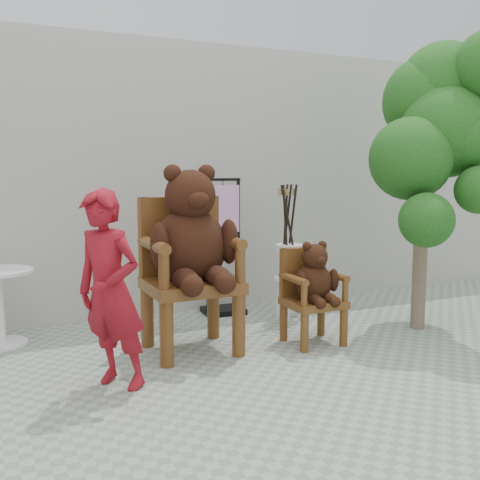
{
  "coord_description": "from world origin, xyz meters",
  "views": [
    {
      "loc": [
        -2.34,
        -3.33,
        1.6
      ],
      "look_at": [
        -0.14,
        1.41,
        0.95
      ],
      "focal_mm": 42.0,
      "sensor_mm": 36.0,
      "label": 1
    }
  ],
  "objects_px": {
    "chair_small": "(313,284)",
    "tree": "(440,121)",
    "person": "(111,292)",
    "stool_bucket": "(289,260)",
    "display_stand": "(223,262)",
    "cafe_table": "(0,298)",
    "chair_big": "(190,247)"
  },
  "relations": [
    {
      "from": "chair_small",
      "to": "person",
      "type": "distance_m",
      "value": 1.97
    },
    {
      "from": "cafe_table",
      "to": "stool_bucket",
      "type": "distance_m",
      "value": 2.88
    },
    {
      "from": "chair_small",
      "to": "tree",
      "type": "xyz_separation_m",
      "value": [
        1.44,
        -0.02,
        1.53
      ]
    },
    {
      "from": "chair_small",
      "to": "display_stand",
      "type": "height_order",
      "value": "display_stand"
    },
    {
      "from": "chair_big",
      "to": "display_stand",
      "type": "height_order",
      "value": "chair_big"
    },
    {
      "from": "person",
      "to": "tree",
      "type": "distance_m",
      "value": 3.65
    },
    {
      "from": "chair_small",
      "to": "display_stand",
      "type": "distance_m",
      "value": 1.39
    },
    {
      "from": "stool_bucket",
      "to": "chair_small",
      "type": "bearing_deg",
      "value": -105.2
    },
    {
      "from": "stool_bucket",
      "to": "tree",
      "type": "height_order",
      "value": "tree"
    },
    {
      "from": "display_stand",
      "to": "stool_bucket",
      "type": "bearing_deg",
      "value": -39.26
    },
    {
      "from": "tree",
      "to": "cafe_table",
      "type": "bearing_deg",
      "value": 164.14
    },
    {
      "from": "chair_big",
      "to": "stool_bucket",
      "type": "distance_m",
      "value": 1.47
    },
    {
      "from": "stool_bucket",
      "to": "tree",
      "type": "xyz_separation_m",
      "value": [
        1.21,
        -0.86,
        1.45
      ]
    },
    {
      "from": "person",
      "to": "stool_bucket",
      "type": "distance_m",
      "value": 2.47
    },
    {
      "from": "chair_small",
      "to": "cafe_table",
      "type": "bearing_deg",
      "value": 156.69
    },
    {
      "from": "chair_big",
      "to": "person",
      "type": "relative_size",
      "value": 1.12
    },
    {
      "from": "chair_small",
      "to": "display_stand",
      "type": "xyz_separation_m",
      "value": [
        -0.32,
        1.35,
        0.03
      ]
    },
    {
      "from": "tree",
      "to": "stool_bucket",
      "type": "bearing_deg",
      "value": 144.79
    },
    {
      "from": "cafe_table",
      "to": "stool_bucket",
      "type": "relative_size",
      "value": 0.48
    },
    {
      "from": "person",
      "to": "cafe_table",
      "type": "height_order",
      "value": "person"
    },
    {
      "from": "person",
      "to": "display_stand",
      "type": "relative_size",
      "value": 0.97
    },
    {
      "from": "tree",
      "to": "person",
      "type": "bearing_deg",
      "value": -174.13
    },
    {
      "from": "stool_bucket",
      "to": "display_stand",
      "type": "bearing_deg",
      "value": 136.84
    },
    {
      "from": "stool_bucket",
      "to": "cafe_table",
      "type": "bearing_deg",
      "value": 173.99
    },
    {
      "from": "cafe_table",
      "to": "tree",
      "type": "bearing_deg",
      "value": -15.86
    },
    {
      "from": "chair_small",
      "to": "tree",
      "type": "height_order",
      "value": "tree"
    },
    {
      "from": "chair_big",
      "to": "chair_small",
      "type": "bearing_deg",
      "value": -13.59
    },
    {
      "from": "chair_big",
      "to": "person",
      "type": "distance_m",
      "value": 1.07
    },
    {
      "from": "chair_big",
      "to": "tree",
      "type": "bearing_deg",
      "value": -6.49
    },
    {
      "from": "chair_small",
      "to": "tree",
      "type": "relative_size",
      "value": 0.33
    },
    {
      "from": "chair_big",
      "to": "chair_small",
      "type": "height_order",
      "value": "chair_big"
    },
    {
      "from": "person",
      "to": "cafe_table",
      "type": "distance_m",
      "value": 1.68
    }
  ]
}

